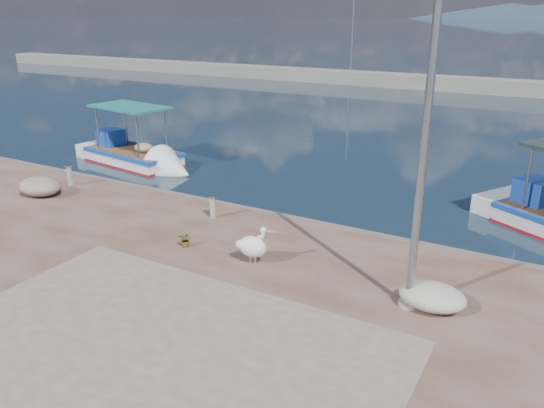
{
  "coord_description": "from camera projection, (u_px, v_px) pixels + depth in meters",
  "views": [
    {
      "loc": [
        7.03,
        -8.56,
        6.45
      ],
      "look_at": [
        0.0,
        3.8,
        1.3
      ],
      "focal_mm": 35.0,
      "sensor_mm": 36.0,
      "label": 1
    }
  ],
  "objects": [
    {
      "name": "quay_patch",
      "position": [
        131.0,
        369.0,
        9.37
      ],
      "size": [
        9.0,
        7.0,
        0.01
      ],
      "primitive_type": "cube",
      "color": "gray",
      "rests_on": "quay"
    },
    {
      "name": "boat_left",
      "position": [
        133.0,
        158.0,
        24.0
      ],
      "size": [
        6.54,
        2.93,
        3.04
      ],
      "rotation": [
        0.0,
        0.0,
        -0.14
      ],
      "color": "white",
      "rests_on": "ground"
    },
    {
      "name": "breakwater",
      "position": [
        483.0,
        86.0,
        44.94
      ],
      "size": [
        120.0,
        2.2,
        7.5
      ],
      "color": "gray",
      "rests_on": "ground"
    },
    {
      "name": "net_pile_d",
      "position": [
        432.0,
        296.0,
        11.26
      ],
      "size": [
        1.43,
        1.07,
        0.54
      ],
      "primitive_type": "ellipsoid",
      "color": "#B9B4AB",
      "rests_on": "quay"
    },
    {
      "name": "bollard_near",
      "position": [
        213.0,
        206.0,
        16.17
      ],
      "size": [
        0.24,
        0.24,
        0.72
      ],
      "color": "gray",
      "rests_on": "quay"
    },
    {
      "name": "ground",
      "position": [
        192.0,
        304.0,
        12.46
      ],
      "size": [
        1400.0,
        1400.0,
        0.0
      ],
      "primitive_type": "plane",
      "color": "#162635",
      "rests_on": "ground"
    },
    {
      "name": "lamp_post",
      "position": [
        423.0,
        157.0,
        10.3
      ],
      "size": [
        0.44,
        0.96,
        7.0
      ],
      "color": "gray",
      "rests_on": "quay"
    },
    {
      "name": "bollard_far",
      "position": [
        69.0,
        174.0,
        19.22
      ],
      "size": [
        0.25,
        0.25,
        0.76
      ],
      "color": "gray",
      "rests_on": "quay"
    },
    {
      "name": "potted_plant",
      "position": [
        186.0,
        239.0,
        14.22
      ],
      "size": [
        0.41,
        0.36,
        0.42
      ],
      "primitive_type": "imported",
      "rotation": [
        0.0,
        0.0,
        0.11
      ],
      "color": "#33722D",
      "rests_on": "quay"
    },
    {
      "name": "net_pile_b",
      "position": [
        40.0,
        186.0,
        18.25
      ],
      "size": [
        1.59,
        1.23,
        0.62
      ],
      "primitive_type": "ellipsoid",
      "color": "tan",
      "rests_on": "quay"
    },
    {
      "name": "pelican",
      "position": [
        253.0,
        246.0,
        13.19
      ],
      "size": [
        1.04,
        0.72,
        1.0
      ],
      "rotation": [
        0.0,
        0.0,
        0.39
      ],
      "color": "tan",
      "rests_on": "quay"
    }
  ]
}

